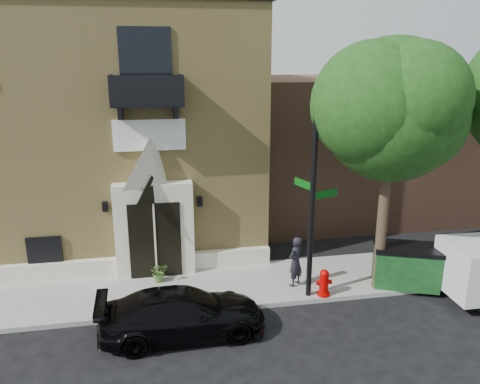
% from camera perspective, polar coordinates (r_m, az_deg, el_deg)
% --- Properties ---
extents(ground, '(120.00, 120.00, 0.00)m').
position_cam_1_polar(ground, '(14.28, -5.75, -14.73)').
color(ground, black).
rests_on(ground, ground).
extents(sidewalk, '(42.00, 3.00, 0.15)m').
position_cam_1_polar(sidewalk, '(15.64, -2.52, -11.43)').
color(sidewalk, gray).
rests_on(sidewalk, ground).
extents(church, '(12.20, 11.01, 9.30)m').
position_cam_1_polar(church, '(20.48, -16.53, 7.97)').
color(church, tan).
rests_on(church, ground).
extents(neighbour_building, '(18.00, 8.00, 6.40)m').
position_cam_1_polar(neighbour_building, '(25.17, 20.50, 5.71)').
color(neighbour_building, brown).
rests_on(neighbour_building, ground).
extents(street_tree_left, '(4.97, 4.38, 7.77)m').
position_cam_1_polar(street_tree_left, '(14.42, 18.35, 9.60)').
color(street_tree_left, '#38281C').
rests_on(street_tree_left, sidewalk).
extents(black_sedan, '(4.54, 1.97, 1.30)m').
position_cam_1_polar(black_sedan, '(13.11, -7.01, -14.49)').
color(black_sedan, black).
rests_on(black_sedan, ground).
extents(street_sign, '(1.17, 0.96, 6.24)m').
position_cam_1_polar(street_sign, '(13.95, 8.84, -0.80)').
color(street_sign, black).
rests_on(street_sign, sidewalk).
extents(fire_hydrant, '(0.49, 0.39, 0.86)m').
position_cam_1_polar(fire_hydrant, '(14.99, 10.20, -10.83)').
color(fire_hydrant, '#B50200').
rests_on(fire_hydrant, sidewalk).
extents(dumpster, '(2.34, 1.84, 1.34)m').
position_cam_1_polar(dumpster, '(16.21, 19.59, -8.41)').
color(dumpster, '#0E3615').
rests_on(dumpster, sidewalk).
extents(planter, '(0.65, 0.59, 0.65)m').
position_cam_1_polar(planter, '(15.88, -9.82, -9.60)').
color(planter, '#4D712F').
rests_on(planter, sidewalk).
extents(pedestrian_near, '(0.72, 0.69, 1.66)m').
position_cam_1_polar(pedestrian_near, '(15.30, 6.77, -8.40)').
color(pedestrian_near, black).
rests_on(pedestrian_near, sidewalk).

